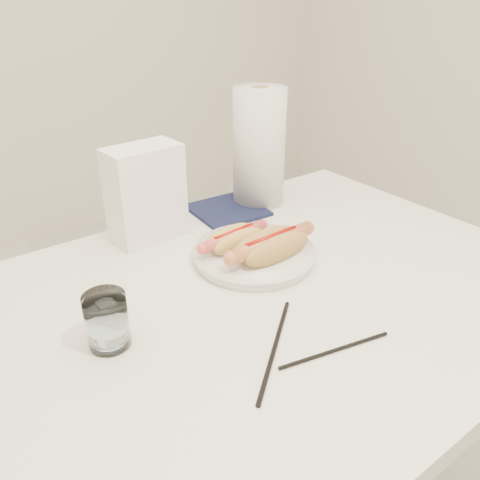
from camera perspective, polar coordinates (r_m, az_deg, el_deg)
table at (r=0.91m, az=0.86°, el=-9.86°), size 1.20×0.80×0.75m
plate at (r=0.98m, az=1.66°, el=-1.86°), size 0.29×0.29×0.02m
hotdog_left at (r=0.98m, az=-0.74°, el=0.11°), size 0.16×0.07×0.04m
hotdog_right at (r=0.94m, az=3.70°, el=-0.73°), size 0.20×0.08×0.05m
water_glass at (r=0.77m, az=-15.46°, el=-9.17°), size 0.06×0.06×0.09m
chopstick_near at (r=0.76m, az=4.11°, el=-12.57°), size 0.19×0.16×0.01m
chopstick_far at (r=0.77m, az=11.16°, el=-12.65°), size 0.19×0.05×0.01m
napkin_box at (r=1.05m, az=-11.09°, el=5.39°), size 0.16×0.10×0.21m
navy_napkin at (r=1.19m, az=-1.51°, el=3.57°), size 0.17×0.17×0.01m
paper_towel_roll at (r=1.20m, az=2.25°, el=10.88°), size 0.17×0.17×0.29m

